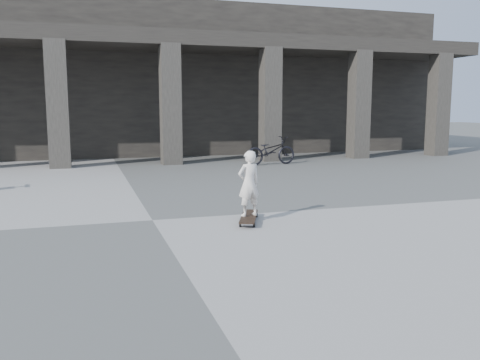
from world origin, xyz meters
name	(u,v)px	position (x,y,z in m)	size (l,w,h in m)	color
ground	(152,220)	(0.00, 0.00, 0.00)	(90.00, 90.00, 0.00)	#535350
colonnade	(107,80)	(0.00, 13.77, 3.03)	(28.00, 8.82, 6.00)	black
longboard	(249,217)	(1.54, -0.62, 0.09)	(0.64, 1.09, 0.11)	black
child	(249,183)	(1.54, -0.62, 0.66)	(0.40, 0.26, 1.11)	silver
bicycle	(271,151)	(4.93, 7.30, 0.47)	(0.63, 1.80, 0.95)	black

